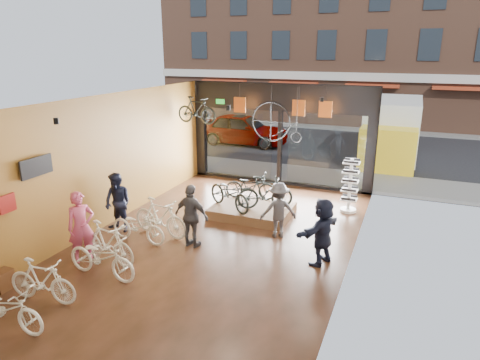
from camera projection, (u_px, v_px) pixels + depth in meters
The scene contains 34 objects.
ground_plane at pixel (212, 247), 11.32m from camera, with size 7.00×12.00×0.04m, color black.
ceiling at pixel (209, 101), 10.18m from camera, with size 7.00×12.00×0.04m, color black.
wall_left at pixel (98, 164), 12.01m from camera, with size 0.04×12.00×3.80m, color #AC7C2D.
wall_right at pixel (353, 195), 9.48m from camera, with size 0.04×12.00×3.80m, color beige.
wall_back at pixel (3, 305), 5.42m from camera, with size 7.00×0.04×3.80m, color beige.
storefront at pixel (280, 135), 16.06m from camera, with size 7.00×0.26×3.80m, color black, non-canonical shape.
exit_sign at pixel (220, 101), 16.48m from camera, with size 0.35×0.06×0.18m, color #198C26.
street_road at pixel (325, 139), 24.59m from camera, with size 30.00×18.00×0.02m, color black.
sidewalk_near at pixel (287, 173), 17.67m from camera, with size 30.00×2.40×0.12m, color slate.
sidewalk_far at pixel (337, 127), 28.11m from camera, with size 30.00×2.00×0.12m, color slate.
opposite_building at pixel (351, 17), 28.27m from camera, with size 26.00×5.00×14.00m, color brown.
street_car at pixel (242, 129), 23.10m from camera, with size 1.97×4.90×1.67m, color gray.
box_truck at pixel (391, 132), 19.31m from camera, with size 2.33×7.00×2.76m, color silver, non-canonical shape.
floor_bike_0 at pixel (6, 308), 7.86m from camera, with size 0.59×1.70×0.90m, color #ECE6CC.
floor_bike_1 at pixel (42, 281), 8.73m from camera, with size 0.45×1.58×0.95m, color #ECE6CC.
floor_bike_2 at pixel (102, 257), 9.68m from camera, with size 0.64×1.85×0.97m, color #ECE6CC.
floor_bike_3 at pixel (107, 243), 10.33m from camera, with size 0.49×1.73×1.04m, color #ECE6CC.
floor_bike_4 at pixel (138, 226), 11.47m from camera, with size 0.59×1.70×0.89m, color #ECE6CC.
floor_bike_5 at pixel (160, 217), 11.83m from camera, with size 0.51×1.80×1.08m, color #ECE6CC.
display_platform at pixel (252, 211), 13.38m from camera, with size 2.40×1.80×0.30m, color brown.
display_bike_left at pixel (230, 193), 13.01m from camera, with size 0.66×1.88×0.99m, color black.
display_bike_mid at pixel (265, 193), 13.00m from camera, with size 0.48×1.71×1.03m, color black.
display_bike_right at pixel (250, 186), 13.90m from camera, with size 0.58×1.65×0.87m, color black.
customer_0 at pixel (81, 227), 10.33m from camera, with size 0.65×0.42×1.77m, color #CC4C72.
customer_1 at pixel (118, 203), 12.04m from camera, with size 0.83×0.65×1.71m, color #161C33.
customer_2 at pixel (192, 216), 11.08m from camera, with size 1.00×0.42×1.71m, color #3F3F44.
customer_3 at pixel (278, 210), 11.70m from camera, with size 1.01×0.58×1.56m, color #3F3F44.
customer_5 at pixel (322, 231), 10.21m from camera, with size 1.55×0.49×1.67m, color #161C33.
sunglasses_rack at pixel (350, 186), 13.48m from camera, with size 0.51×0.42×1.74m, color white, non-canonical shape.
penny_farthing at pixel (279, 124), 14.91m from camera, with size 1.76×0.06×1.41m, color black, non-canonical shape.
hung_bike at pixel (196, 110), 15.09m from camera, with size 0.45×1.58×0.95m, color black.
jersey_left at pixel (240, 105), 15.49m from camera, with size 0.45×0.03×0.55m, color #CC5919.
jersey_mid at pixel (299, 108), 14.70m from camera, with size 0.45×0.03×0.55m, color #CC5919.
jersey_right at pixel (325, 109), 14.37m from camera, with size 0.45×0.03×0.55m, color #CC5919.
Camera 1 is at (4.55, -9.25, 5.02)m, focal length 32.00 mm.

